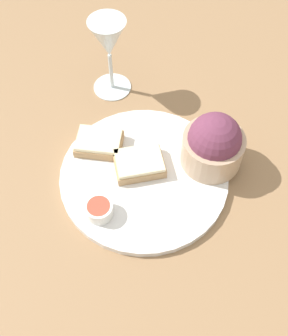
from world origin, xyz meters
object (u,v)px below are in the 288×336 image
object	(u,v)px
sauce_ramekin	(99,209)
cheese_toast_far	(99,143)
salad_bowl	(213,144)
cheese_toast_near	(138,164)
wine_glass	(108,43)

from	to	relation	value
sauce_ramekin	cheese_toast_far	distance (m)	0.14
salad_bowl	cheese_toast_far	distance (m)	0.21
salad_bowl	sauce_ramekin	bearing A→B (deg)	179.17
salad_bowl	cheese_toast_far	bearing A→B (deg)	141.59
sauce_ramekin	cheese_toast_near	world-z (taller)	same
sauce_ramekin	cheese_toast_near	bearing A→B (deg)	25.11
sauce_ramekin	wine_glass	xyz separation A→B (m)	(0.16, 0.26, 0.09)
wine_glass	salad_bowl	bearing A→B (deg)	-76.28
salad_bowl	cheese_toast_far	xyz separation A→B (m)	(-0.16, 0.13, -0.04)
cheese_toast_far	wine_glass	xyz separation A→B (m)	(0.10, 0.14, 0.09)
salad_bowl	cheese_toast_far	size ratio (longest dim) A/B	1.05
salad_bowl	cheese_toast_near	size ratio (longest dim) A/B	1.06
cheese_toast_near	cheese_toast_far	bearing A→B (deg)	116.05
sauce_ramekin	cheese_toast_far	bearing A→B (deg)	63.23
sauce_ramekin	salad_bowl	bearing A→B (deg)	-0.83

